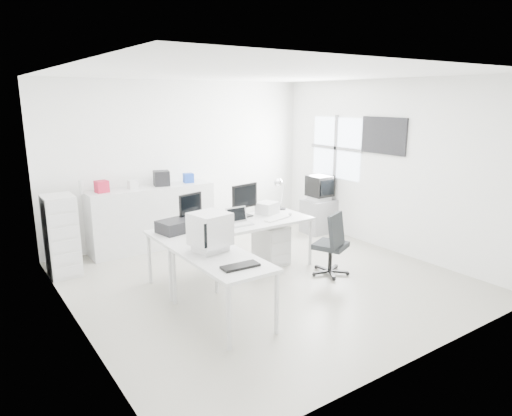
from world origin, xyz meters
TOP-DOWN VIEW (x-y plane):
  - floor at (0.00, 0.00)m, footprint 5.00×5.00m
  - ceiling at (0.00, 0.00)m, footprint 5.00×5.00m
  - back_wall at (0.00, 2.50)m, footprint 5.00×0.02m
  - left_wall at (-2.50, 0.00)m, footprint 0.02×5.00m
  - right_wall at (2.50, 0.00)m, footprint 0.02×5.00m
  - window at (2.48, 1.20)m, footprint 0.02×1.20m
  - wall_picture at (2.47, 0.10)m, footprint 0.04×0.90m
  - main_desk at (-0.22, 0.44)m, footprint 2.40×0.80m
  - side_desk at (-1.07, -0.66)m, footprint 0.70×1.40m
  - drawer_pedestal at (0.48, 0.49)m, footprint 0.40×0.50m
  - inkjet_printer at (-1.07, 0.54)m, footprint 0.51×0.43m
  - lcd_monitor_small at (-0.77, 0.69)m, footprint 0.42×0.30m
  - lcd_monitor_large at (0.13, 0.69)m, footprint 0.50×0.27m
  - laptop at (-0.17, 0.34)m, footprint 0.37×0.38m
  - white_keyboard at (0.43, 0.29)m, footprint 0.45×0.23m
  - white_mouse at (0.73, 0.34)m, footprint 0.06×0.06m
  - laser_printer at (0.53, 0.66)m, footprint 0.38×0.35m
  - desk_lamp at (0.88, 0.74)m, footprint 0.18×0.18m
  - crt_monitor at (-1.07, -0.41)m, footprint 0.45×0.45m
  - black_keyboard at (-1.07, -1.06)m, footprint 0.42×0.19m
  - office_chair at (0.91, -0.38)m, footprint 0.74×0.74m
  - tv_cabinet at (2.22, 1.32)m, footprint 0.58×0.47m
  - crt_tv at (2.22, 1.32)m, footprint 0.50×0.48m
  - sideboard at (-0.73, 2.24)m, footprint 2.11×0.53m
  - clutter_box_a at (-1.53, 2.24)m, footprint 0.21×0.19m
  - clutter_box_b at (-1.03, 2.24)m, footprint 0.15×0.13m
  - clutter_box_c at (-0.53, 2.24)m, footprint 0.30×0.28m
  - clutter_box_d at (-0.03, 2.24)m, footprint 0.18×0.16m
  - clutter_bottle at (-1.83, 2.28)m, footprint 0.07×0.07m
  - filing_cabinet at (-2.28, 1.79)m, footprint 0.41×0.49m

SIDE VIEW (x-z plane):
  - floor at x=0.00m, z-range -0.01..0.01m
  - drawer_pedestal at x=0.48m, z-range 0.00..0.60m
  - tv_cabinet at x=2.22m, z-range 0.00..0.63m
  - main_desk at x=-0.22m, z-range 0.00..0.75m
  - side_desk at x=-1.07m, z-range 0.00..0.75m
  - office_chair at x=0.91m, z-range 0.00..0.96m
  - sideboard at x=-0.73m, z-range 0.00..1.06m
  - filing_cabinet at x=-2.28m, z-range 0.00..1.18m
  - white_keyboard at x=0.43m, z-range 0.75..0.77m
  - black_keyboard at x=-1.07m, z-range 0.75..0.78m
  - white_mouse at x=0.73m, z-range 0.75..0.81m
  - inkjet_printer at x=-1.07m, z-range 0.75..0.91m
  - laser_printer at x=0.53m, z-range 0.75..0.93m
  - crt_tv at x=2.22m, z-range 0.63..1.08m
  - laptop at x=-0.17m, z-range 0.75..0.99m
  - crt_monitor at x=-1.07m, z-range 0.75..1.19m
  - lcd_monitor_small at x=-0.77m, z-range 0.75..1.23m
  - desk_lamp at x=0.88m, z-range 0.75..1.24m
  - lcd_monitor_large at x=0.13m, z-range 0.75..1.24m
  - clutter_box_b at x=-1.03m, z-range 1.06..1.20m
  - clutter_box_d at x=-0.03m, z-range 1.06..1.22m
  - clutter_box_a at x=-1.53m, z-range 1.06..1.24m
  - clutter_bottle at x=-1.83m, z-range 1.06..1.28m
  - clutter_box_c at x=-0.53m, z-range 1.06..1.31m
  - back_wall at x=0.00m, z-range 0.00..2.80m
  - left_wall at x=-2.50m, z-range 0.00..2.80m
  - right_wall at x=2.50m, z-range 0.00..2.80m
  - window at x=2.48m, z-range 1.05..2.15m
  - wall_picture at x=2.47m, z-range 1.60..2.20m
  - ceiling at x=0.00m, z-range 2.79..2.80m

